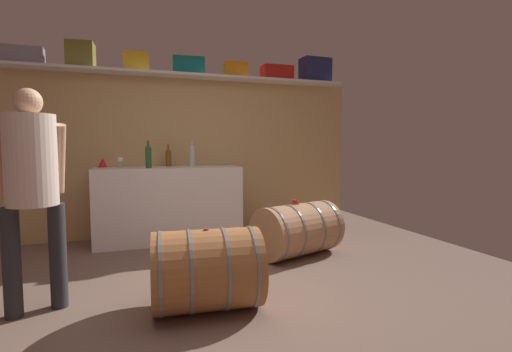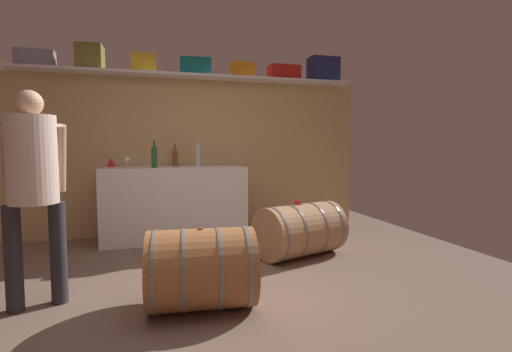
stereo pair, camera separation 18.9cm
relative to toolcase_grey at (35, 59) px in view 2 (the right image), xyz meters
The scene contains 20 objects.
ground_plane 3.41m from the toolcase_grey, 40.71° to the right, with size 6.07×7.99×0.02m, color #745B4E.
back_wall_panel 2.27m from the toolcase_grey, ahead, with size 4.87×0.10×2.14m, color tan.
high_shelf_board 1.92m from the toolcase_grey, ahead, with size 4.48×0.40×0.03m, color silver.
toolcase_grey is the anchor object (origin of this frame).
toolcase_olive 0.62m from the toolcase_grey, ahead, with size 0.31×0.29×0.31m, color olive.
toolcase_yellow 1.26m from the toolcase_grey, ahead, with size 0.31×0.19×0.25m, color yellow.
toolcase_teal 1.93m from the toolcase_grey, ahead, with size 0.41×0.22×0.23m, color #127579.
toolcase_orange 2.58m from the toolcase_grey, ahead, with size 0.32×0.21×0.21m, color orange.
toolcase_red 3.20m from the toolcase_grey, ahead, with size 0.44×0.26×0.20m, color red.
toolcase_navy 3.82m from the toolcase_grey, ahead, with size 0.43×0.26×0.36m, color navy.
work_cabinet 2.43m from the toolcase_grey, ahead, with size 1.80×0.65×0.95m, color white.
wine_bottle_amber 2.03m from the toolcase_grey, ahead, with size 0.07×0.07×0.29m.
wine_bottle_clear 2.27m from the toolcase_grey, ahead, with size 0.08×0.08×0.33m.
wine_bottle_green 1.85m from the toolcase_grey, 17.22° to the right, with size 0.07×0.07×0.34m.
wine_glass 1.63m from the toolcase_grey, 13.82° to the right, with size 0.07×0.07×0.14m.
red_funnel 1.51m from the toolcase_grey, ahead, with size 0.11×0.11×0.12m, color red.
wine_barrel_near 3.78m from the toolcase_grey, 25.38° to the right, with size 1.07×0.85×0.59m.
wine_barrel_far 3.55m from the toolcase_grey, 55.32° to the right, with size 0.83×0.66×0.61m.
tasting_cup 3.60m from the toolcase_grey, 25.65° to the right, with size 0.06×0.06×0.04m, color red.
winemaker_pouring 2.48m from the toolcase_grey, 76.74° to the right, with size 0.53×0.47×1.63m.
Camera 2 is at (-0.57, -2.91, 1.22)m, focal length 26.14 mm.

